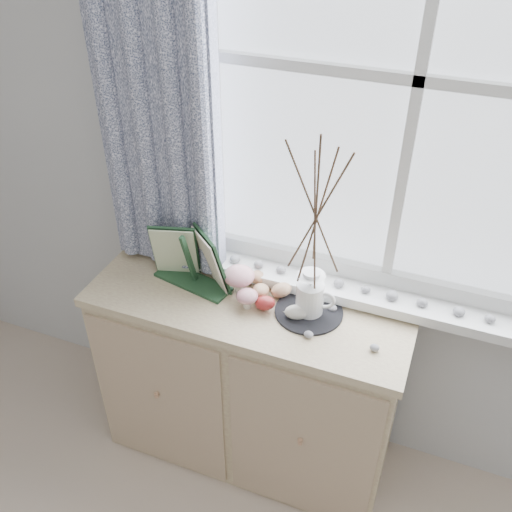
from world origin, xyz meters
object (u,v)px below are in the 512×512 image
Objects in this scene: sideboard at (249,381)px; twig_pitcher at (316,211)px; botanical_book at (187,261)px; toadstool_cluster at (241,281)px.

twig_pitcher is at bearing 6.52° from sideboard.
botanical_book is at bearing -178.89° from sideboard.
botanical_book is 0.55m from twig_pitcher.
sideboard is 1.62× the size of twig_pitcher.
botanical_book is 0.48× the size of twig_pitcher.
toadstool_cluster is (0.20, 0.03, -0.06)m from botanical_book.
toadstool_cluster is (-0.04, 0.02, 0.49)m from sideboard.
sideboard is at bearing 13.01° from botanical_book.
twig_pitcher is at bearing 15.66° from botanical_book.
sideboard is at bearing 175.51° from twig_pitcher.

